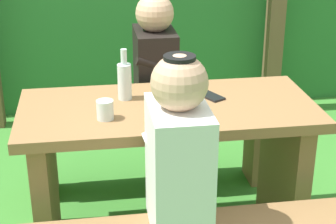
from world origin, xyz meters
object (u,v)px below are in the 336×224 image
at_px(drinking_glass, 105,110).
at_px(bottle_left, 125,80).
at_px(person_black_coat, 155,63).
at_px(person_white_shirt, 179,153).
at_px(bench_far, 154,138).
at_px(cell_phone, 211,96).
at_px(picnic_table, 168,152).

xyz_separation_m(drinking_glass, bottle_left, (0.11, 0.23, 0.05)).
relative_size(person_black_coat, drinking_glass, 8.27).
distance_m(person_white_shirt, bottle_left, 0.68).
bearing_deg(bench_far, person_black_coat, -18.02).
height_order(person_black_coat, cell_phone, person_black_coat).
height_order(bench_far, person_black_coat, person_black_coat).
relative_size(person_white_shirt, cell_phone, 5.14).
distance_m(person_black_coat, bottle_left, 0.49).
bearing_deg(picnic_table, drinking_glass, -158.39).
bearing_deg(person_white_shirt, bench_far, 87.82).
relative_size(bench_far, cell_phone, 10.00).
bearing_deg(bottle_left, bench_far, 66.42).
bearing_deg(person_white_shirt, person_black_coat, 87.29).
relative_size(person_black_coat, cell_phone, 5.14).
bearing_deg(cell_phone, picnic_table, 169.78).
distance_m(bench_far, person_black_coat, 0.46).
xyz_separation_m(person_black_coat, bottle_left, (-0.20, -0.44, 0.07)).
distance_m(person_white_shirt, cell_phone, 0.68).
height_order(picnic_table, drinking_glass, drinking_glass).
bearing_deg(bench_far, picnic_table, -90.00).
xyz_separation_m(picnic_table, drinking_glass, (-0.30, -0.12, 0.29)).
distance_m(bench_far, bottle_left, 0.72).
xyz_separation_m(picnic_table, bench_far, (0.00, 0.56, -0.19)).
distance_m(bench_far, drinking_glass, 0.88).
height_order(drinking_glass, cell_phone, drinking_glass).
relative_size(bottle_left, cell_phone, 1.78).
xyz_separation_m(bench_far, person_white_shirt, (-0.04, -1.11, 0.46)).
xyz_separation_m(person_white_shirt, bottle_left, (-0.15, 0.66, 0.07)).
height_order(picnic_table, bench_far, picnic_table).
distance_m(bench_far, person_white_shirt, 1.20).
height_order(bench_far, person_white_shirt, person_white_shirt).
bearing_deg(bench_far, person_white_shirt, -92.18).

